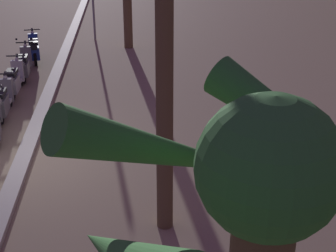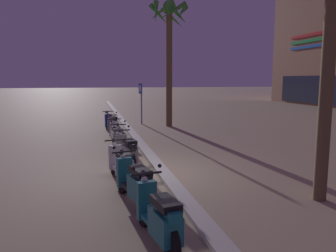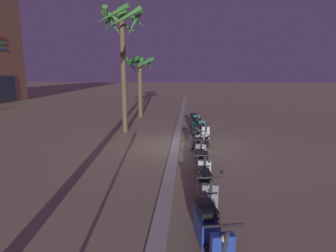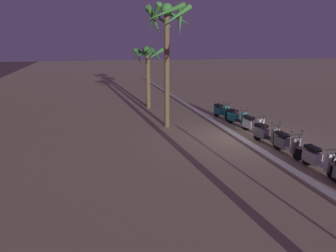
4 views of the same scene
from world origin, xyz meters
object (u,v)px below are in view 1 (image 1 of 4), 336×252
scooter_grey_mid_centre (3,101)px  scooter_blue_second_in_line (34,49)px  crossing_sign (93,3)px  scooter_silver_mid_front (14,80)px  scooter_grey_last_in_row (24,65)px

scooter_grey_mid_centre → scooter_blue_second_in_line: bearing=179.8°
crossing_sign → scooter_silver_mid_front: bearing=-17.5°
scooter_silver_mid_front → crossing_sign: bearing=162.5°
scooter_grey_last_in_row → crossing_sign: size_ratio=0.76×
scooter_blue_second_in_line → crossing_sign: crossing_sign is taller
scooter_grey_mid_centre → scooter_silver_mid_front: bearing=-179.0°
scooter_grey_last_in_row → scooter_silver_mid_front: 1.53m
scooter_grey_last_in_row → scooter_grey_mid_centre: 3.25m
scooter_silver_mid_front → scooter_blue_second_in_line: bearing=179.1°
scooter_blue_second_in_line → scooter_grey_last_in_row: size_ratio=0.99×
scooter_blue_second_in_line → scooter_grey_last_in_row: (1.79, -0.03, -0.01)m
scooter_silver_mid_front → scooter_grey_mid_centre: bearing=1.0°
scooter_grey_mid_centre → crossing_sign: 8.34m
scooter_silver_mid_front → scooter_grey_mid_centre: 1.72m
crossing_sign → scooter_grey_last_in_row: bearing=-22.4°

